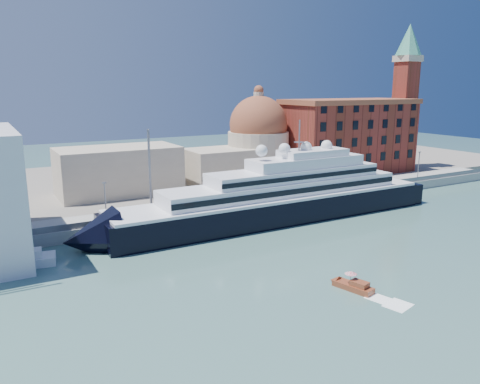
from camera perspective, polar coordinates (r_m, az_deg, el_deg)
ground at (r=83.85m, az=10.23°, el=-7.70°), size 400.00×400.00×0.00m
quay at (r=110.46m, az=-1.01°, el=-1.82°), size 180.00×10.00×2.50m
land at (r=147.01m, az=-8.64°, el=1.59°), size 260.00×72.00×2.00m
quay_fence at (r=106.19m, az=0.15°, el=-1.39°), size 180.00×0.10×1.20m
superyacht at (r=101.88m, az=3.32°, el=-1.25°), size 85.84×11.90×25.65m
service_barge at (r=85.82m, az=-25.63°, el=-7.73°), size 13.22×6.07×2.87m
water_taxi at (r=71.31m, az=13.74°, el=-11.03°), size 3.50×6.35×2.87m
warehouse at (r=152.86m, az=13.14°, el=6.68°), size 43.00×19.00×23.25m
campanile at (r=169.26m, az=19.55°, el=11.92°), size 8.40×8.40×47.00m
church at (r=132.20m, az=-3.49°, el=4.83°), size 66.00×18.00×25.50m
lamp_posts at (r=101.73m, az=-6.85°, el=1.78°), size 120.80×2.40×18.00m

